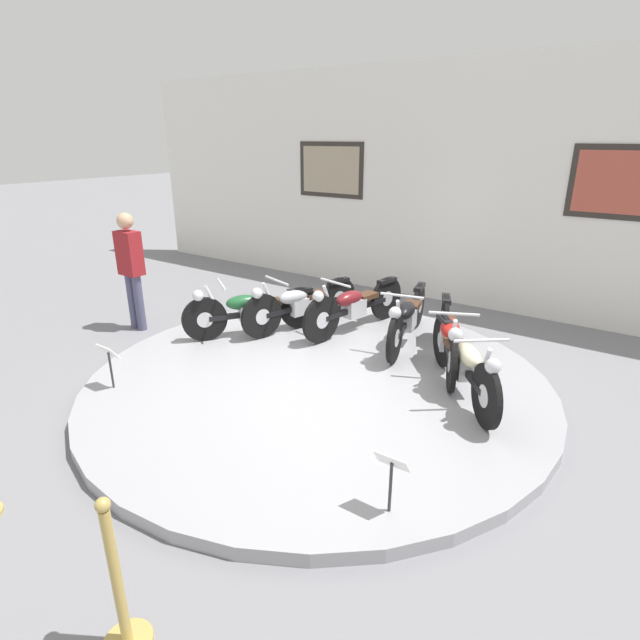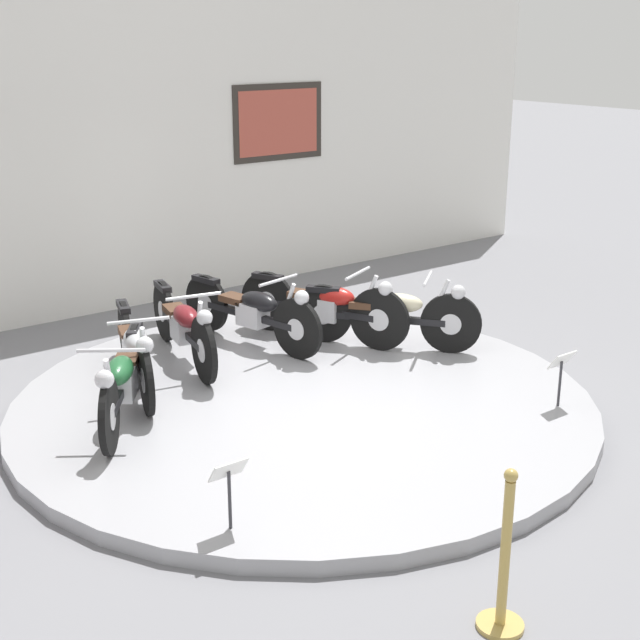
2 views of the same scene
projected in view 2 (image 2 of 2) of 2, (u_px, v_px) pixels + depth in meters
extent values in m
plane|color=slate|center=(304.00, 410.00, 8.13)|extent=(60.00, 60.00, 0.00)
cylinder|color=#99999E|center=(304.00, 403.00, 8.11)|extent=(5.25, 5.25, 0.12)
cube|color=white|center=(106.00, 150.00, 10.55)|extent=(14.00, 0.20, 3.88)
cube|color=#2D2823|center=(278.00, 122.00, 11.77)|extent=(1.40, 0.02, 1.00)
cube|color=#B24C3D|center=(279.00, 122.00, 11.77)|extent=(1.24, 0.02, 0.84)
cylinder|color=black|center=(109.00, 417.00, 6.95)|extent=(0.39, 0.53, 0.61)
cylinder|color=silver|center=(109.00, 417.00, 6.95)|extent=(0.17, 0.21, 0.21)
cylinder|color=black|center=(136.00, 356.00, 8.23)|extent=(0.39, 0.53, 0.61)
cylinder|color=silver|center=(136.00, 356.00, 8.23)|extent=(0.17, 0.21, 0.21)
cube|color=black|center=(124.00, 384.00, 7.59)|extent=(0.76, 1.06, 0.07)
cube|color=silver|center=(123.00, 384.00, 7.55)|extent=(0.35, 0.38, 0.24)
ellipsoid|color=#1E562D|center=(120.00, 370.00, 7.40)|extent=(0.45, 0.52, 0.20)
cube|color=#472D1E|center=(127.00, 360.00, 7.76)|extent=(0.35, 0.38, 0.07)
cube|color=black|center=(134.00, 330.00, 8.15)|extent=(0.29, 0.35, 0.06)
cylinder|color=silver|center=(111.00, 386.00, 7.03)|extent=(0.18, 0.23, 0.54)
cylinder|color=silver|center=(111.00, 350.00, 7.05)|extent=(0.46, 0.33, 0.03)
sphere|color=silver|center=(104.00, 379.00, 6.79)|extent=(0.15, 0.15, 0.15)
cylinder|color=black|center=(146.00, 380.00, 7.66)|extent=(0.24, 0.61, 0.62)
cylinder|color=silver|center=(146.00, 380.00, 7.66)|extent=(0.13, 0.23, 0.22)
cylinder|color=black|center=(125.00, 332.00, 8.87)|extent=(0.24, 0.61, 0.62)
cylinder|color=silver|center=(125.00, 332.00, 8.87)|extent=(0.13, 0.23, 0.22)
cube|color=black|center=(135.00, 354.00, 8.26)|extent=(0.44, 1.21, 0.07)
cube|color=silver|center=(135.00, 354.00, 8.22)|extent=(0.29, 0.37, 0.24)
ellipsoid|color=#B2B5BA|center=(136.00, 341.00, 8.08)|extent=(0.35, 0.52, 0.20)
cube|color=#472D1E|center=(131.00, 333.00, 8.41)|extent=(0.29, 0.37, 0.07)
cube|color=black|center=(123.00, 307.00, 8.78)|extent=(0.20, 0.37, 0.06)
cylinder|color=silver|center=(142.00, 353.00, 7.73)|extent=(0.12, 0.25, 0.54)
cylinder|color=silver|center=(138.00, 321.00, 7.74)|extent=(0.52, 0.19, 0.03)
sphere|color=silver|center=(145.00, 345.00, 7.50)|extent=(0.15, 0.15, 0.15)
cylinder|color=black|center=(204.00, 350.00, 8.33)|extent=(0.18, 0.64, 0.64)
cylinder|color=silver|center=(204.00, 350.00, 8.33)|extent=(0.11, 0.23, 0.23)
cylinder|color=black|center=(164.00, 311.00, 9.49)|extent=(0.18, 0.64, 0.64)
cylinder|color=silver|center=(164.00, 311.00, 9.49)|extent=(0.11, 0.23, 0.23)
cube|color=black|center=(183.00, 329.00, 8.91)|extent=(0.32, 1.23, 0.07)
cube|color=silver|center=(184.00, 329.00, 8.87)|extent=(0.26, 0.35, 0.24)
ellipsoid|color=maroon|center=(186.00, 316.00, 8.74)|extent=(0.31, 0.51, 0.20)
cube|color=#472D1E|center=(176.00, 310.00, 9.06)|extent=(0.26, 0.35, 0.07)
cube|color=black|center=(163.00, 286.00, 9.41)|extent=(0.17, 0.37, 0.06)
cylinder|color=silver|center=(198.00, 326.00, 8.40)|extent=(0.09, 0.25, 0.54)
cylinder|color=silver|center=(193.00, 296.00, 8.41)|extent=(0.54, 0.14, 0.03)
sphere|color=silver|center=(205.00, 318.00, 8.18)|extent=(0.15, 0.15, 0.15)
cylinder|color=black|center=(297.00, 329.00, 8.95)|extent=(0.19, 0.63, 0.63)
cylinder|color=silver|center=(297.00, 329.00, 8.95)|extent=(0.11, 0.23, 0.22)
cylinder|color=black|center=(207.00, 303.00, 9.79)|extent=(0.19, 0.63, 0.63)
cylinder|color=silver|center=(207.00, 303.00, 9.79)|extent=(0.11, 0.23, 0.22)
cube|color=black|center=(250.00, 315.00, 9.37)|extent=(0.33, 1.23, 0.07)
cube|color=silver|center=(253.00, 314.00, 9.34)|extent=(0.26, 0.36, 0.24)
ellipsoid|color=black|center=(259.00, 302.00, 9.23)|extent=(0.32, 0.52, 0.20)
cube|color=#472D1E|center=(235.00, 299.00, 9.46)|extent=(0.26, 0.36, 0.07)
cube|color=black|center=(206.00, 280.00, 9.71)|extent=(0.17, 0.37, 0.06)
cylinder|color=silver|center=(286.00, 307.00, 8.98)|extent=(0.10, 0.25, 0.54)
cylinder|color=silver|center=(278.00, 280.00, 8.97)|extent=(0.53, 0.15, 0.03)
sphere|color=silver|center=(302.00, 298.00, 8.81)|extent=(0.15, 0.15, 0.15)
cylinder|color=black|center=(379.00, 319.00, 9.19)|extent=(0.33, 0.63, 0.66)
cylinder|color=silver|center=(379.00, 319.00, 9.19)|extent=(0.16, 0.24, 0.23)
cylinder|color=black|center=(268.00, 301.00, 9.80)|extent=(0.33, 0.63, 0.66)
cylinder|color=silver|center=(268.00, 301.00, 9.80)|extent=(0.16, 0.24, 0.23)
cube|color=black|center=(322.00, 310.00, 9.50)|extent=(0.58, 1.16, 0.07)
cube|color=silver|center=(325.00, 309.00, 9.47)|extent=(0.32, 0.37, 0.24)
ellipsoid|color=red|center=(334.00, 296.00, 9.38)|extent=(0.40, 0.53, 0.20)
cube|color=#472D1E|center=(304.00, 295.00, 9.55)|extent=(0.32, 0.37, 0.07)
cube|color=black|center=(268.00, 277.00, 9.72)|extent=(0.24, 0.37, 0.06)
cylinder|color=silver|center=(367.00, 299.00, 9.20)|extent=(0.14, 0.25, 0.54)
cylinder|color=silver|center=(358.00, 273.00, 9.17)|extent=(0.50, 0.25, 0.03)
sphere|color=silver|center=(385.00, 288.00, 9.06)|extent=(0.15, 0.15, 0.15)
cylinder|color=black|center=(451.00, 324.00, 9.11)|extent=(0.44, 0.53, 0.63)
cylinder|color=silver|center=(451.00, 324.00, 9.11)|extent=(0.19, 0.21, 0.22)
cylinder|color=black|center=(323.00, 314.00, 9.43)|extent=(0.44, 0.53, 0.63)
cylinder|color=silver|center=(323.00, 314.00, 9.43)|extent=(0.19, 0.21, 0.22)
cube|color=black|center=(386.00, 318.00, 9.27)|extent=(0.83, 1.01, 0.07)
cube|color=silver|center=(390.00, 317.00, 9.26)|extent=(0.36, 0.37, 0.24)
ellipsoid|color=beige|center=(400.00, 303.00, 9.18)|extent=(0.47, 0.51, 0.20)
cube|color=#472D1E|center=(366.00, 304.00, 9.28)|extent=(0.36, 0.37, 0.07)
cube|color=black|center=(323.00, 289.00, 9.35)|extent=(0.30, 0.34, 0.06)
cylinder|color=silver|center=(437.00, 304.00, 9.09)|extent=(0.19, 0.22, 0.54)
cylinder|color=silver|center=(428.00, 279.00, 9.03)|extent=(0.44, 0.36, 0.03)
sphere|color=silver|center=(458.00, 292.00, 8.99)|extent=(0.15, 0.15, 0.15)
cylinder|color=#333338|center=(230.00, 500.00, 5.91)|extent=(0.02, 0.02, 0.42)
cube|color=white|center=(229.00, 470.00, 5.84)|extent=(0.26, 0.11, 0.15)
cylinder|color=#333338|center=(560.00, 384.00, 7.85)|extent=(0.02, 0.02, 0.42)
cube|color=white|center=(562.00, 360.00, 7.78)|extent=(0.26, 0.11, 0.15)
cylinder|color=tan|center=(500.00, 625.00, 5.18)|extent=(0.28, 0.28, 0.03)
cylinder|color=tan|center=(505.00, 556.00, 5.03)|extent=(0.06, 0.06, 0.95)
sphere|color=tan|center=(511.00, 476.00, 4.87)|extent=(0.08, 0.08, 0.08)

